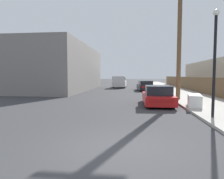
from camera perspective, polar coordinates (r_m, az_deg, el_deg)
name	(u,v)px	position (r m, az deg, el deg)	size (l,w,h in m)	color
ground_plane	(123,151)	(5.34, 3.03, -17.24)	(220.00, 220.00, 0.00)	#38383A
sidewalk_curb	(170,89)	(28.97, 16.26, 0.14)	(4.20, 63.00, 0.12)	#ADA89E
discarded_fridge	(194,100)	(12.82, 22.48, -2.88)	(1.06, 1.91, 0.72)	white
parked_sports_car_red	(158,96)	(13.41, 12.88, -1.86)	(1.81, 4.24, 1.29)	red
car_parked_mid	(145,86)	(26.11, 9.47, 1.03)	(2.14, 4.65, 1.27)	black
pickup_truck	(120,82)	(31.96, 2.17, 2.18)	(2.02, 5.55, 1.84)	silver
utility_pole	(179,36)	(16.42, 18.69, 14.23)	(1.80, 0.32, 9.38)	brown
street_lamp	(215,55)	(9.67, 27.30, 8.65)	(0.26, 0.26, 4.60)	black
wooden_fence	(195,84)	(24.81, 22.62, 1.40)	(0.08, 40.47, 1.64)	brown
building_left_block	(64,68)	(27.77, -13.59, 5.87)	(7.00, 17.59, 5.78)	gray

